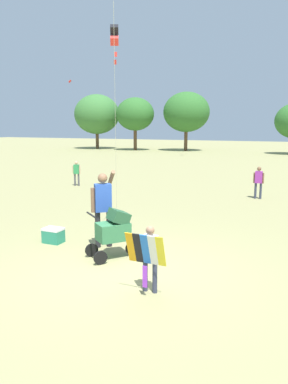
{
  "coord_description": "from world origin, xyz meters",
  "views": [
    {
      "loc": [
        3.04,
        -6.01,
        2.71
      ],
      "look_at": [
        -0.14,
        1.21,
        1.3
      ],
      "focal_mm": 35.14,
      "sensor_mm": 36.0,
      "label": 1
    }
  ],
  "objects_px": {
    "person_adult_flyer": "(103,203)",
    "cooler_box": "(53,235)",
    "person_red_shirt": "(77,171)",
    "person_sitting_far": "(259,180)",
    "child_with_butterfly_kite": "(149,253)",
    "stroller": "(114,229)",
    "kite_adult_black": "(114,37)"
  },
  "relations": [
    {
      "from": "child_with_butterfly_kite",
      "to": "person_adult_flyer",
      "type": "xyz_separation_m",
      "value": [
        -1.86,
        1.75,
        0.33
      ]
    },
    {
      "from": "person_adult_flyer",
      "to": "person_red_shirt",
      "type": "height_order",
      "value": "person_adult_flyer"
    },
    {
      "from": "kite_adult_black",
      "to": "person_sitting_far",
      "type": "distance_m",
      "value": 7.14
    },
    {
      "from": "child_with_butterfly_kite",
      "to": "cooler_box",
      "type": "distance_m",
      "value": 3.48
    },
    {
      "from": "cooler_box",
      "to": "person_red_shirt",
      "type": "bearing_deg",
      "value": 120.14
    },
    {
      "from": "person_red_shirt",
      "to": "person_sitting_far",
      "type": "distance_m",
      "value": 7.87
    },
    {
      "from": "person_red_shirt",
      "to": "cooler_box",
      "type": "relative_size",
      "value": 2.49
    },
    {
      "from": "person_red_shirt",
      "to": "person_adult_flyer",
      "type": "bearing_deg",
      "value": -52.3
    },
    {
      "from": "child_with_butterfly_kite",
      "to": "person_sitting_far",
      "type": "xyz_separation_m",
      "value": [
        0.58,
        8.96,
        0.03
      ]
    },
    {
      "from": "person_red_shirt",
      "to": "stroller",
      "type": "bearing_deg",
      "value": -51.6
    },
    {
      "from": "person_adult_flyer",
      "to": "kite_adult_black",
      "type": "xyz_separation_m",
      "value": [
        -1.46,
        3.37,
        4.29
      ]
    },
    {
      "from": "child_with_butterfly_kite",
      "to": "stroller",
      "type": "distance_m",
      "value": 1.8
    },
    {
      "from": "child_with_butterfly_kite",
      "to": "person_sitting_far",
      "type": "relative_size",
      "value": 0.93
    },
    {
      "from": "stroller",
      "to": "kite_adult_black",
      "type": "bearing_deg",
      "value": 117.33
    },
    {
      "from": "stroller",
      "to": "kite_adult_black",
      "type": "relative_size",
      "value": 0.18
    },
    {
      "from": "cooler_box",
      "to": "kite_adult_black",
      "type": "bearing_deg",
      "value": 93.74
    },
    {
      "from": "stroller",
      "to": "person_red_shirt",
      "type": "bearing_deg",
      "value": 128.4
    },
    {
      "from": "kite_adult_black",
      "to": "stroller",
      "type": "bearing_deg",
      "value": -62.67
    },
    {
      "from": "person_adult_flyer",
      "to": "stroller",
      "type": "height_order",
      "value": "person_adult_flyer"
    },
    {
      "from": "stroller",
      "to": "cooler_box",
      "type": "height_order",
      "value": "stroller"
    },
    {
      "from": "person_adult_flyer",
      "to": "cooler_box",
      "type": "relative_size",
      "value": 3.88
    },
    {
      "from": "person_sitting_far",
      "to": "cooler_box",
      "type": "relative_size",
      "value": 2.67
    },
    {
      "from": "person_adult_flyer",
      "to": "cooler_box",
      "type": "height_order",
      "value": "person_adult_flyer"
    },
    {
      "from": "person_adult_flyer",
      "to": "person_red_shirt",
      "type": "relative_size",
      "value": 1.56
    },
    {
      "from": "person_red_shirt",
      "to": "person_sitting_far",
      "type": "height_order",
      "value": "person_sitting_far"
    },
    {
      "from": "kite_adult_black",
      "to": "cooler_box",
      "type": "distance_m",
      "value": 6.25
    },
    {
      "from": "stroller",
      "to": "child_with_butterfly_kite",
      "type": "bearing_deg",
      "value": -43.22
    },
    {
      "from": "child_with_butterfly_kite",
      "to": "person_red_shirt",
      "type": "bearing_deg",
      "value": 129.72
    },
    {
      "from": "stroller",
      "to": "person_sitting_far",
      "type": "relative_size",
      "value": 0.86
    },
    {
      "from": "child_with_butterfly_kite",
      "to": "stroller",
      "type": "height_order",
      "value": "child_with_butterfly_kite"
    },
    {
      "from": "stroller",
      "to": "person_red_shirt",
      "type": "relative_size",
      "value": 0.92
    },
    {
      "from": "person_sitting_far",
      "to": "cooler_box",
      "type": "distance_m",
      "value": 8.3
    }
  ]
}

